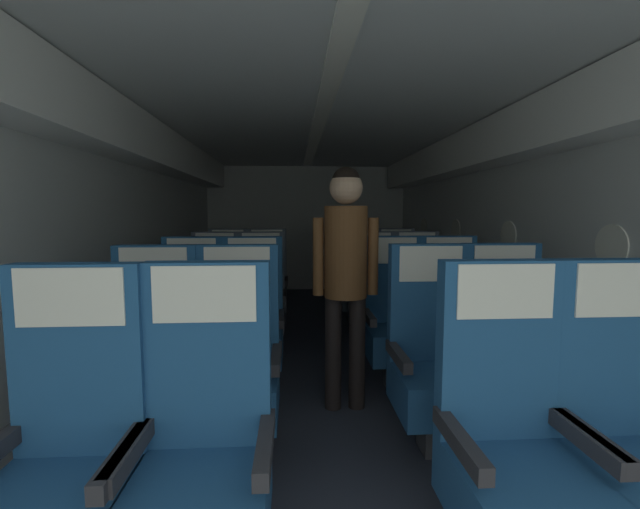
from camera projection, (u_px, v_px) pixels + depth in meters
name	position (u px, v px, depth m)	size (l,w,h in m)	color
ground	(320.00, 363.00, 3.65)	(3.62, 7.55, 0.02)	#2D3342
fuselage_shell	(318.00, 186.00, 3.77)	(3.50, 7.20, 2.16)	silver
seat_a_left_window	(65.00, 466.00, 1.36)	(0.48, 0.47, 1.13)	#38383D
seat_a_left_aisle	(203.00, 457.00, 1.41)	(0.48, 0.47, 1.13)	#38383D
seat_a_right_aisle	(631.00, 444.00, 1.49)	(0.48, 0.47, 1.13)	#38383D
seat_a_right_window	(511.00, 448.00, 1.46)	(0.48, 0.47, 1.13)	#38383D
seat_b_left_window	(152.00, 370.00, 2.20)	(0.48, 0.47, 1.13)	#38383D
seat_b_left_aisle	(237.00, 367.00, 2.24)	(0.48, 0.47, 1.13)	#38383D
seat_b_right_aisle	(508.00, 360.00, 2.35)	(0.48, 0.47, 1.13)	#38383D
seat_b_right_window	(433.00, 363.00, 2.30)	(0.48, 0.47, 1.13)	#38383D
seat_c_left_window	(191.00, 326.00, 3.06)	(0.48, 0.47, 1.13)	#38383D
seat_c_left_aisle	(252.00, 325.00, 3.08)	(0.48, 0.47, 1.13)	#38383D
seat_c_right_aisle	(451.00, 322.00, 3.17)	(0.48, 0.47, 1.13)	#38383D
seat_c_right_window	(395.00, 323.00, 3.15)	(0.48, 0.47, 1.13)	#38383D
seat_d_left_window	(214.00, 302.00, 3.90)	(0.48, 0.47, 1.13)	#38383D
seat_d_left_aisle	(261.00, 301.00, 3.93)	(0.48, 0.47, 1.13)	#38383D
seat_d_right_aisle	(418.00, 299.00, 4.03)	(0.48, 0.47, 1.13)	#38383D
seat_d_right_window	(373.00, 300.00, 3.99)	(0.48, 0.47, 1.13)	#38383D
seat_e_left_window	(228.00, 286.00, 4.74)	(0.48, 0.47, 1.13)	#38383D
seat_e_left_aisle	(267.00, 286.00, 4.76)	(0.48, 0.47, 1.13)	#38383D
seat_e_right_aisle	(397.00, 284.00, 4.87)	(0.48, 0.47, 1.13)	#38383D
seat_e_right_window	(359.00, 285.00, 4.83)	(0.48, 0.47, 1.13)	#38383D
flight_attendant	(346.00, 262.00, 2.70)	(0.43, 0.28, 1.60)	black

